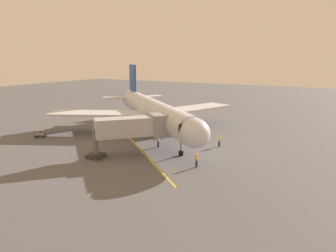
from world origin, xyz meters
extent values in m
plane|color=#565659|center=(0.00, 0.00, 0.00)|extent=(220.00, 220.00, 0.00)
cube|color=yellow|center=(-0.76, 7.29, 0.01)|extent=(29.98, 26.84, 0.01)
cylinder|color=silver|center=(-0.76, 1.29, 4.10)|extent=(27.88, 25.50, 3.80)
ellipsoid|color=silver|center=(-14.33, 13.42, 4.10)|extent=(5.39, 5.36, 3.61)
cone|color=silver|center=(13.03, -11.05, 4.10)|extent=(4.52, 4.55, 3.42)
cube|color=black|center=(-13.29, 12.48, 4.65)|extent=(3.35, 3.47, 0.90)
cube|color=silver|center=(-3.67, -7.55, 3.50)|extent=(10.67, 17.80, 0.36)
cylinder|color=#1E479E|center=(-3.88, -3.70, 2.00)|extent=(4.07, 3.98, 2.30)
cylinder|color=black|center=(-5.19, -2.54, 2.00)|extent=(1.55, 1.70, 2.10)
cube|color=silver|center=(7.69, 5.16, 3.50)|extent=(17.59, 12.19, 0.36)
cylinder|color=#1E479E|center=(3.85, 4.94, 2.00)|extent=(4.07, 3.98, 2.30)
cylinder|color=black|center=(2.54, 6.11, 2.00)|extent=(1.55, 1.70, 2.10)
cube|color=#1E479E|center=(10.79, -9.05, 7.90)|extent=(3.82, 3.47, 7.20)
cube|color=silver|center=(8.43, -11.23, 4.70)|extent=(4.78, 6.82, 0.24)
cube|color=silver|center=(12.70, -6.46, 4.70)|extent=(6.74, 5.29, 0.24)
cylinder|color=slate|center=(-10.83, 10.28, 1.73)|extent=(0.24, 0.24, 2.77)
cylinder|color=black|center=(-10.83, 10.28, 0.35)|extent=(0.82, 0.80, 0.70)
cylinder|color=slate|center=(-0.26, -2.65, 1.94)|extent=(0.24, 0.24, 2.77)
cylinder|color=black|center=(-0.26, -2.65, 0.55)|extent=(1.12, 1.07, 1.10)
cylinder|color=slate|center=(3.21, 1.22, 1.94)|extent=(0.24, 0.24, 2.77)
cylinder|color=black|center=(3.21, 1.22, 0.55)|extent=(1.12, 1.07, 1.10)
cube|color=#B7B7BC|center=(-4.63, 13.46, 3.90)|extent=(7.94, 8.44, 2.50)
cube|color=gray|center=(-7.63, 10.11, 3.90)|extent=(4.25, 4.22, 3.00)
cylinder|color=slate|center=(-1.63, 16.82, 1.95)|extent=(0.70, 0.70, 3.90)
cube|color=#333338|center=(-1.63, 16.82, 0.30)|extent=(2.00, 2.00, 0.60)
cylinder|color=#23232D|center=(-14.71, 13.66, 0.44)|extent=(0.26, 0.26, 0.88)
cube|color=orange|center=(-14.71, 13.66, 1.18)|extent=(0.28, 0.40, 0.60)
cube|color=silver|center=(-14.71, 13.66, 1.18)|extent=(0.29, 0.42, 0.10)
sphere|color=beige|center=(-14.71, 13.66, 1.60)|extent=(0.22, 0.22, 0.22)
cylinder|color=#23232D|center=(-5.91, 8.08, 0.44)|extent=(0.26, 0.26, 0.88)
cube|color=orange|center=(-5.91, 8.08, 1.18)|extent=(0.34, 0.43, 0.60)
cube|color=silver|center=(-5.91, 8.08, 1.18)|extent=(0.36, 0.46, 0.10)
sphere|color=#9E7051|center=(-5.91, 8.08, 1.60)|extent=(0.22, 0.22, 0.22)
cylinder|color=#23232D|center=(-13.60, 3.36, 0.44)|extent=(0.26, 0.26, 0.88)
cube|color=#D8EA19|center=(-13.60, 3.36, 1.18)|extent=(0.45, 0.43, 0.60)
cube|color=silver|center=(-13.60, 3.36, 1.18)|extent=(0.47, 0.45, 0.10)
sphere|color=tan|center=(-13.60, 3.36, 1.60)|extent=(0.22, 0.22, 0.22)
cube|color=#9E9EA3|center=(14.90, 11.96, 0.56)|extent=(2.88, 2.76, 0.24)
cube|color=silver|center=(14.90, 11.96, 1.23)|extent=(2.88, 2.76, 0.08)
cylinder|color=slate|center=(13.59, 12.28, 0.96)|extent=(0.06, 0.06, 0.55)
cylinder|color=slate|center=(14.40, 13.22, 0.96)|extent=(0.06, 0.06, 0.55)
cylinder|color=slate|center=(15.40, 10.71, 0.96)|extent=(0.06, 0.06, 0.55)
cylinder|color=slate|center=(16.21, 11.65, 0.96)|extent=(0.06, 0.06, 0.55)
cylinder|color=black|center=(13.76, 12.09, 0.22)|extent=(0.50, 0.48, 0.44)
cylinder|color=black|center=(14.61, 13.08, 0.22)|extent=(0.50, 0.48, 0.44)
cylinder|color=black|center=(15.19, 10.85, 0.22)|extent=(0.50, 0.48, 0.44)
cylinder|color=black|center=(16.04, 11.83, 0.22)|extent=(0.50, 0.48, 0.44)
camera|label=1|loc=(-31.00, 49.03, 13.04)|focal=35.99mm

